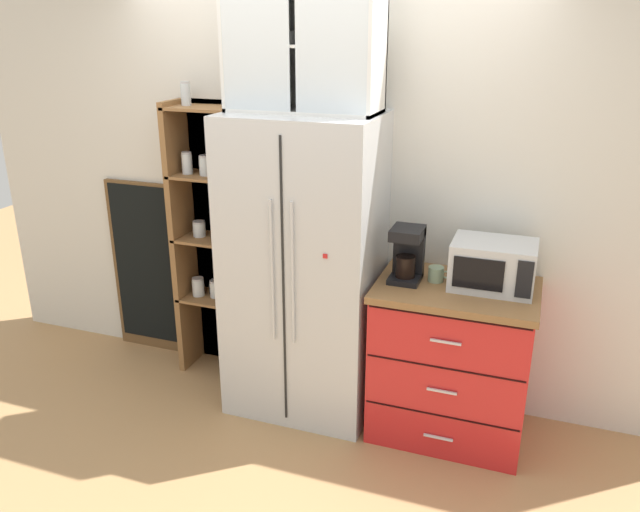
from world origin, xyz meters
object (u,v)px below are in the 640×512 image
object	(u,v)px
refrigerator	(304,268)
microwave	(493,265)
coffee_maker	(407,253)
mug_navy	(457,282)
mug_sage	(436,274)
chalkboard_menu	(150,268)
bottle_clear	(461,263)

from	to	relation	value
refrigerator	microwave	distance (m)	1.08
refrigerator	microwave	size ratio (longest dim) A/B	4.13
coffee_maker	mug_navy	xyz separation A→B (m)	(0.29, -0.06, -0.11)
mug_sage	chalkboard_menu	size ratio (longest dim) A/B	0.10
coffee_maker	chalkboard_menu	distance (m)	1.98
bottle_clear	chalkboard_menu	xyz separation A→B (m)	(-2.19, 0.21, -0.40)
refrigerator	bottle_clear	size ratio (longest dim) A/B	7.13
coffee_maker	bottle_clear	distance (m)	0.30
bottle_clear	microwave	bearing A→B (deg)	-5.36
microwave	bottle_clear	world-z (taller)	microwave
refrigerator	bottle_clear	bearing A→B (deg)	4.70
mug_navy	microwave	bearing A→B (deg)	31.20
mug_sage	bottle_clear	world-z (taller)	bottle_clear
mug_sage	bottle_clear	xyz separation A→B (m)	(0.12, 0.03, 0.07)
coffee_maker	mug_navy	bearing A→B (deg)	-12.11
coffee_maker	chalkboard_menu	bearing A→B (deg)	171.86
coffee_maker	mug_navy	distance (m)	0.31
microwave	bottle_clear	xyz separation A→B (m)	(-0.17, 0.02, -0.02)
mug_navy	chalkboard_menu	bearing A→B (deg)	171.33
mug_navy	mug_sage	bearing A→B (deg)	145.16
mug_sage	coffee_maker	bearing A→B (deg)	-171.00
coffee_maker	bottle_clear	bearing A→B (deg)	11.48
microwave	mug_navy	bearing A→B (deg)	-148.80
microwave	coffee_maker	bearing A→B (deg)	-174.79
mug_navy	refrigerator	bearing A→B (deg)	177.04
mug_navy	bottle_clear	xyz separation A→B (m)	(-0.00, 0.12, 0.06)
mug_navy	bottle_clear	bearing A→B (deg)	90.91
microwave	coffee_maker	distance (m)	0.46
microwave	mug_sage	world-z (taller)	microwave
coffee_maker	chalkboard_menu	size ratio (longest dim) A/B	0.25
mug_navy	bottle_clear	size ratio (longest dim) A/B	0.42
refrigerator	coffee_maker	world-z (taller)	refrigerator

